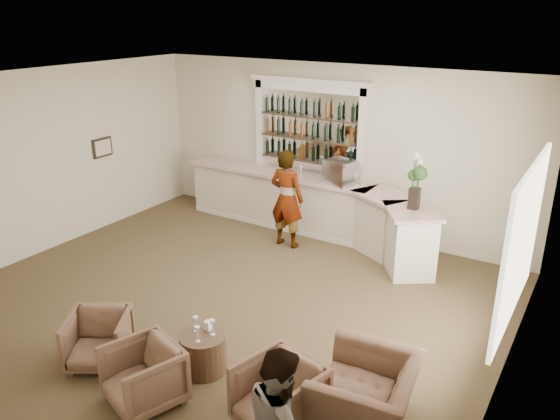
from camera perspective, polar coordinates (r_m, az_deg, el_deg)
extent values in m
plane|color=brown|center=(8.66, -5.48, -9.22)|extent=(8.00, 8.00, 0.00)
cube|color=beige|center=(10.83, 5.55, 6.33)|extent=(8.00, 0.04, 3.30)
cube|color=beige|center=(10.81, -22.98, 4.77)|extent=(0.04, 7.00, 3.30)
cube|color=beige|center=(6.50, 23.43, -5.12)|extent=(0.04, 7.00, 3.30)
cube|color=white|center=(7.60, -6.33, 12.98)|extent=(8.00, 7.00, 0.04)
cube|color=white|center=(6.94, 23.95, -3.14)|extent=(0.05, 2.40, 1.90)
cube|color=black|center=(11.49, -18.08, 6.23)|extent=(0.04, 0.46, 0.38)
cube|color=beige|center=(11.47, -18.00, 6.22)|extent=(0.01, 0.38, 0.30)
cube|color=silver|center=(11.32, 0.04, 1.19)|extent=(4.00, 0.70, 1.08)
cube|color=#C7A69B|center=(11.13, -0.02, 3.93)|extent=(4.10, 0.82, 0.06)
cube|color=silver|center=(10.15, 10.67, -1.51)|extent=(1.12, 1.04, 1.08)
cube|color=#C7A69B|center=(9.93, 10.84, 1.50)|extent=(1.27, 1.19, 0.06)
cube|color=silver|center=(9.48, 13.41, -3.33)|extent=(1.08, 1.14, 1.08)
cube|color=#C7A69B|center=(9.25, 13.66, -0.14)|extent=(1.24, 1.29, 0.06)
cube|color=beige|center=(11.23, -0.85, -1.64)|extent=(4.00, 0.06, 0.10)
cube|color=white|center=(10.97, 3.20, 8.18)|extent=(2.15, 0.02, 1.65)
cube|color=beige|center=(11.62, -1.99, 6.36)|extent=(0.14, 0.16, 2.90)
cube|color=beige|center=(10.55, 8.48, 4.69)|extent=(0.14, 0.16, 2.90)
cube|color=beige|center=(10.76, 3.14, 12.76)|extent=(2.52, 0.16, 0.18)
cube|color=beige|center=(10.75, 3.15, 13.39)|extent=(2.64, 0.20, 0.08)
cube|color=#302418|center=(11.01, 2.87, 5.18)|extent=(2.05, 0.20, 0.03)
cube|color=#302418|center=(10.90, 2.91, 7.41)|extent=(2.05, 0.20, 0.03)
cube|color=#302418|center=(10.81, 2.95, 9.69)|extent=(2.05, 0.20, 0.03)
cylinder|color=#513923|center=(7.05, -8.02, -14.55)|extent=(0.58, 0.58, 0.50)
imported|color=gray|center=(10.13, 0.72, 1.20)|extent=(0.68, 0.45, 1.87)
imported|color=brown|center=(7.42, -18.44, -12.70)|extent=(1.02, 1.03, 0.69)
imported|color=brown|center=(6.62, -14.08, -16.45)|extent=(0.99, 1.01, 0.72)
imported|color=brown|center=(6.15, -0.09, -18.86)|extent=(0.98, 1.00, 0.75)
imported|color=brown|center=(6.21, 8.87, -18.64)|extent=(1.17, 1.30, 0.76)
cube|color=#B2B2B6|center=(10.31, 6.30, 3.97)|extent=(0.63, 0.57, 0.46)
cube|color=black|center=(9.24, 13.84, 1.19)|extent=(0.16, 0.16, 0.36)
cube|color=white|center=(6.98, -7.53, -11.87)|extent=(0.08, 0.08, 0.12)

